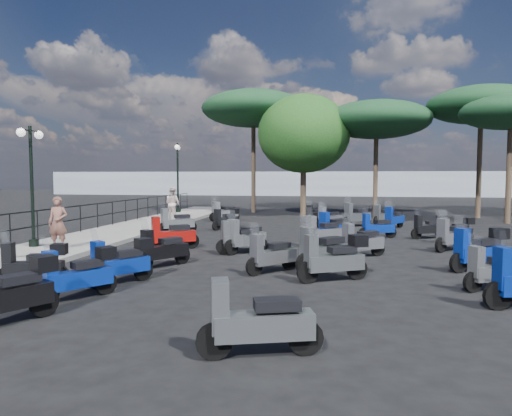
% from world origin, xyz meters
% --- Properties ---
extents(ground, '(120.00, 120.00, 0.00)m').
position_xyz_m(ground, '(0.00, 0.00, 0.00)').
color(ground, black).
rests_on(ground, ground).
extents(sidewalk, '(3.00, 30.00, 0.15)m').
position_xyz_m(sidewalk, '(-6.50, 3.00, 0.07)').
color(sidewalk, slate).
rests_on(sidewalk, ground).
extents(railing, '(0.04, 26.04, 1.10)m').
position_xyz_m(railing, '(-7.80, 2.80, 0.90)').
color(railing, black).
rests_on(railing, sidewalk).
extents(lamp_post_1, '(0.31, 1.15, 3.89)m').
position_xyz_m(lamp_post_1, '(-7.19, -1.69, 2.37)').
color(lamp_post_1, black).
rests_on(lamp_post_1, sidewalk).
extents(lamp_post_2, '(0.59, 1.24, 4.36)m').
position_xyz_m(lamp_post_2, '(-7.36, 12.69, 2.64)').
color(lamp_post_2, black).
rests_on(lamp_post_2, sidewalk).
extents(woman, '(0.66, 0.49, 1.65)m').
position_xyz_m(woman, '(-6.10, -2.00, 0.98)').
color(woman, brown).
rests_on(woman, sidewalk).
extents(pedestrian_far, '(1.00, 0.89, 1.71)m').
position_xyz_m(pedestrian_far, '(-5.90, 7.72, 1.01)').
color(pedestrian_far, beige).
rests_on(pedestrian_far, sidewalk).
extents(scooter_0, '(1.53, 0.70, 1.25)m').
position_xyz_m(scooter_0, '(-4.08, -6.01, 0.47)').
color(scooter_0, black).
rests_on(scooter_0, ground).
extents(scooter_1, '(1.11, 1.40, 1.30)m').
position_xyz_m(scooter_1, '(-2.28, -5.47, 0.49)').
color(scooter_1, black).
rests_on(scooter_1, ground).
extents(scooter_2, '(1.04, 1.44, 1.33)m').
position_xyz_m(scooter_2, '(-2.05, -3.51, 0.46)').
color(scooter_2, black).
rests_on(scooter_2, ground).
extents(scooter_3, '(1.57, 1.07, 1.42)m').
position_xyz_m(scooter_3, '(-2.84, -0.72, 0.49)').
color(scooter_3, black).
rests_on(scooter_3, ground).
extents(scooter_4, '(1.41, 1.21, 1.40)m').
position_xyz_m(scooter_4, '(-4.13, 3.33, 0.48)').
color(scooter_4, black).
rests_on(scooter_4, ground).
extents(scooter_5, '(1.30, 1.25, 1.35)m').
position_xyz_m(scooter_5, '(-3.57, 9.18, 0.47)').
color(scooter_5, black).
rests_on(scooter_5, ground).
extents(scooter_6, '(1.05, 1.60, 1.41)m').
position_xyz_m(scooter_6, '(-2.79, -8.47, 0.53)').
color(scooter_6, black).
rests_on(scooter_6, ground).
extents(scooter_7, '(1.16, 1.28, 1.30)m').
position_xyz_m(scooter_7, '(0.91, -3.75, 0.45)').
color(scooter_7, black).
rests_on(scooter_7, ground).
extents(scooter_8, '(1.14, 1.49, 1.40)m').
position_xyz_m(scooter_8, '(-0.32, -0.91, 0.49)').
color(scooter_8, black).
rests_on(scooter_8, ground).
extents(scooter_9, '(1.55, 0.92, 1.34)m').
position_xyz_m(scooter_9, '(-0.42, -1.07, 0.46)').
color(scooter_9, black).
rests_on(scooter_9, ground).
extents(scooter_10, '(1.02, 1.34, 1.23)m').
position_xyz_m(scooter_10, '(-2.42, 5.18, 0.46)').
color(scooter_10, black).
rests_on(scooter_10, ground).
extents(scooter_11, '(0.83, 1.36, 1.18)m').
position_xyz_m(scooter_11, '(1.38, 9.07, 0.41)').
color(scooter_11, black).
rests_on(scooter_11, ground).
extents(scooter_12, '(1.69, 0.76, 1.38)m').
position_xyz_m(scooter_12, '(1.46, -9.08, 0.48)').
color(scooter_12, black).
rests_on(scooter_12, ground).
extents(scooter_13, '(1.38, 1.43, 1.49)m').
position_xyz_m(scooter_13, '(2.19, -3.33, 0.52)').
color(scooter_13, black).
rests_on(scooter_13, ground).
extents(scooter_14, '(1.63, 1.01, 1.41)m').
position_xyz_m(scooter_14, '(2.46, -4.41, 0.53)').
color(scooter_14, black).
rests_on(scooter_14, ground).
extents(scooter_15, '(1.44, 1.14, 1.38)m').
position_xyz_m(scooter_15, '(2.07, 1.00, 0.48)').
color(scooter_15, black).
rests_on(scooter_15, ground).
extents(scooter_16, '(1.20, 1.26, 1.30)m').
position_xyz_m(scooter_16, '(2.22, 6.53, 0.45)').
color(scooter_16, black).
rests_on(scooter_16, ground).
extents(scooter_17, '(1.42, 1.37, 1.48)m').
position_xyz_m(scooter_17, '(3.50, 7.44, 0.51)').
color(scooter_17, black).
rests_on(scooter_17, ground).
extents(scooter_19, '(1.42, 0.87, 1.24)m').
position_xyz_m(scooter_19, '(5.79, -4.70, 0.43)').
color(scooter_19, black).
rests_on(scooter_19, ground).
extents(scooter_20, '(1.43, 1.11, 1.36)m').
position_xyz_m(scooter_20, '(3.26, -1.14, 0.47)').
color(scooter_20, black).
rests_on(scooter_20, ground).
extents(scooter_21, '(1.26, 1.47, 1.46)m').
position_xyz_m(scooter_21, '(2.44, 2.04, 0.51)').
color(scooter_21, black).
rests_on(scooter_21, ground).
extents(scooter_22, '(1.50, 0.79, 1.26)m').
position_xyz_m(scooter_22, '(4.10, 3.25, 0.44)').
color(scooter_22, black).
rests_on(scooter_22, ground).
extents(scooter_23, '(0.97, 1.41, 1.28)m').
position_xyz_m(scooter_23, '(4.81, 8.80, 0.44)').
color(scooter_23, black).
rests_on(scooter_23, ground).
extents(scooter_26, '(1.64, 1.07, 1.44)m').
position_xyz_m(scooter_26, '(6.14, -2.59, 0.54)').
color(scooter_26, black).
rests_on(scooter_26, ground).
extents(scooter_27, '(1.33, 1.28, 1.38)m').
position_xyz_m(scooter_27, '(6.24, 0.66, 0.48)').
color(scooter_27, black).
rests_on(scooter_27, ground).
extents(scooter_28, '(1.42, 0.79, 1.20)m').
position_xyz_m(scooter_28, '(6.86, 2.61, 0.45)').
color(scooter_28, black).
rests_on(scooter_28, ground).
extents(scooter_29, '(1.04, 1.45, 1.33)m').
position_xyz_m(scooter_29, '(5.17, 6.82, 0.46)').
color(scooter_29, black).
rests_on(scooter_29, ground).
extents(scooter_30, '(1.11, 1.40, 1.30)m').
position_xyz_m(scooter_30, '(-2.51, -6.83, 0.49)').
color(scooter_30, black).
rests_on(scooter_30, ground).
extents(scooter_31, '(1.42, 0.79, 1.20)m').
position_xyz_m(scooter_31, '(6.10, 3.55, 0.45)').
color(scooter_31, black).
rests_on(scooter_31, ground).
extents(scooter_32, '(1.30, 1.25, 1.35)m').
position_xyz_m(scooter_32, '(-3.38, 8.93, 0.47)').
color(scooter_32, black).
rests_on(scooter_32, ground).
extents(broadleaf_tree, '(5.61, 5.61, 7.39)m').
position_xyz_m(broadleaf_tree, '(0.55, 13.03, 5.00)').
color(broadleaf_tree, '#38281E').
rests_on(broadleaf_tree, ground).
extents(pine_0, '(6.54, 6.54, 6.99)m').
position_xyz_m(pine_0, '(4.91, 13.82, 5.83)').
color(pine_0, '#38281E').
rests_on(pine_0, ground).
extents(pine_1, '(6.14, 6.14, 7.62)m').
position_xyz_m(pine_1, '(10.75, 13.54, 6.52)').
color(pine_1, '#38281E').
rests_on(pine_1, ground).
extents(pine_2, '(6.85, 6.85, 8.07)m').
position_xyz_m(pine_2, '(-2.91, 15.02, 6.86)').
color(pine_2, '#38281E').
rests_on(pine_2, ground).
extents(pine_3, '(5.02, 5.02, 6.55)m').
position_xyz_m(pine_3, '(11.22, 10.22, 5.64)').
color(pine_3, '#38281E').
rests_on(pine_3, ground).
extents(distant_hills, '(70.00, 8.00, 3.00)m').
position_xyz_m(distant_hills, '(0.00, 45.00, 1.50)').
color(distant_hills, gray).
rests_on(distant_hills, ground).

